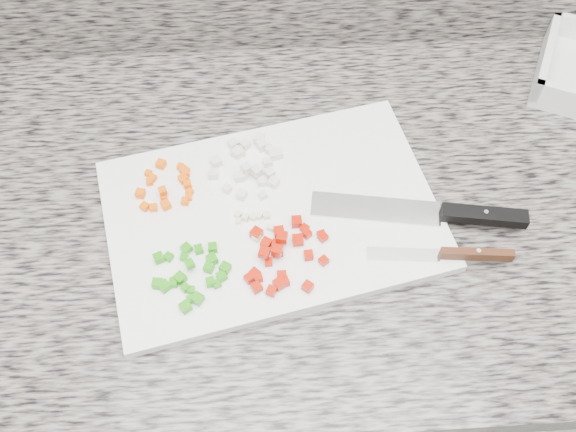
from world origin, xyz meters
The scene contains 10 objects.
cabinet centered at (0.00, 1.44, 0.43)m, with size 3.92×0.62×0.86m, color silver.
countertop centered at (0.00, 1.44, 0.88)m, with size 3.96×0.64×0.04m, color slate.
cutting_board centered at (-0.06, 1.41, 0.91)m, with size 0.43×0.29×0.01m, color white.
carrot_pile centered at (-0.20, 1.46, 0.92)m, with size 0.08×0.08×0.02m.
onion_pile centered at (-0.09, 1.49, 0.92)m, with size 0.10×0.11×0.02m.
green_pepper_pile centered at (-0.17, 1.32, 0.92)m, with size 0.10×0.10×0.02m.
red_pepper_pile centered at (-0.06, 1.34, 0.92)m, with size 0.11×0.11×0.02m.
garlic_pile centered at (-0.09, 1.39, 0.92)m, with size 0.05×0.05×0.01m.
chef_knife centered at (0.16, 1.39, 0.92)m, with size 0.28×0.08×0.02m.
paring_knife centered at (0.17, 1.33, 0.92)m, with size 0.18×0.03×0.02m.
Camera 1 is at (-0.07, 0.96, 1.63)m, focal length 40.00 mm.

